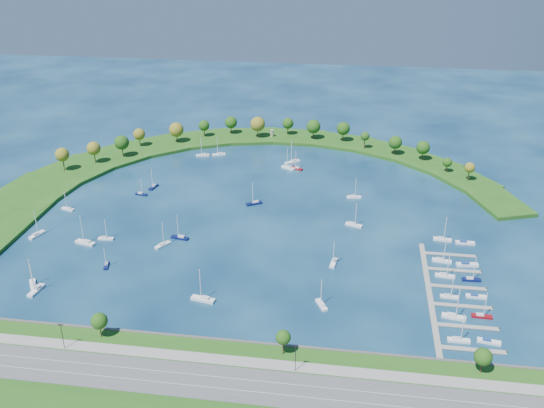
# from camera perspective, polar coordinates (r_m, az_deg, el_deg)

# --- Properties ---
(ground) EXTENTS (700.00, 700.00, 0.00)m
(ground) POSITION_cam_1_polar(r_m,az_deg,el_deg) (304.96, -1.06, -1.02)
(ground) COLOR #072141
(ground) RESTS_ON ground
(south_shoreline) EXTENTS (420.00, 43.10, 11.60)m
(south_shoreline) POSITION_cam_1_polar(r_m,az_deg,el_deg) (204.08, -6.80, -16.18)
(south_shoreline) COLOR #1F5216
(south_shoreline) RESTS_ON ground
(breakwater) EXTENTS (286.74, 247.64, 2.00)m
(breakwater) POSITION_cam_1_polar(r_m,az_deg,el_deg) (357.23, -7.17, 3.06)
(breakwater) COLOR #1F5216
(breakwater) RESTS_ON ground
(breakwater_trees) EXTENTS (238.64, 90.64, 14.23)m
(breakwater_trees) POSITION_cam_1_polar(r_m,az_deg,el_deg) (387.18, -2.14, 6.56)
(breakwater_trees) COLOR #382314
(breakwater_trees) RESTS_ON breakwater
(harbor_tower) EXTENTS (2.60, 2.60, 4.74)m
(harbor_tower) POSITION_cam_1_polar(r_m,az_deg,el_deg) (409.18, 0.00, 6.71)
(harbor_tower) COLOR gray
(harbor_tower) RESTS_ON breakwater
(dock_system) EXTENTS (24.28, 82.00, 1.60)m
(dock_system) POSITION_cam_1_polar(r_m,az_deg,el_deg) (251.88, 16.32, -8.29)
(dock_system) COLOR gray
(dock_system) RESTS_ON ground
(moored_boat_0) EXTENTS (8.03, 6.02, 11.77)m
(moored_boat_0) POSITION_cam_1_polar(r_m,az_deg,el_deg) (360.49, 2.35, 3.44)
(moored_boat_0) COLOR maroon
(moored_boat_0) RESTS_ON ground
(moored_boat_1) EXTENTS (7.41, 2.64, 10.68)m
(moored_boat_1) POSITION_cam_1_polar(r_m,az_deg,el_deg) (292.06, -15.45, -3.10)
(moored_boat_1) COLOR white
(moored_boat_1) RESTS_ON ground
(moored_boat_2) EXTENTS (8.63, 5.00, 12.24)m
(moored_boat_2) POSITION_cam_1_polar(r_m,az_deg,el_deg) (296.32, 7.74, -1.90)
(moored_boat_2) COLOR white
(moored_boat_2) RESTS_ON ground
(moored_boat_3) EXTENTS (8.63, 5.55, 12.34)m
(moored_boat_3) POSITION_cam_1_polar(r_m,az_deg,el_deg) (383.33, -5.04, 4.74)
(moored_boat_3) COLOR white
(moored_boat_3) RESTS_ON ground
(moored_boat_4) EXTENTS (8.69, 4.34, 12.30)m
(moored_boat_4) POSITION_cam_1_polar(r_m,az_deg,el_deg) (383.12, -6.56, 4.65)
(moored_boat_4) COLOR white
(moored_boat_4) RESTS_ON ground
(moored_boat_5) EXTENTS (8.49, 6.41, 12.46)m
(moored_boat_5) POSITION_cam_1_polar(r_m,az_deg,el_deg) (315.69, -1.70, 0.12)
(moored_boat_5) COLOR #0A1243
(moored_boat_5) RESTS_ON ground
(moored_boat_6) EXTENTS (3.46, 9.28, 13.32)m
(moored_boat_6) POSITION_cam_1_polar(r_m,az_deg,el_deg) (262.13, -21.40, -7.53)
(moored_boat_6) COLOR white
(moored_boat_6) RESTS_ON ground
(moored_boat_7) EXTENTS (10.15, 5.17, 14.37)m
(moored_boat_7) POSITION_cam_1_polar(r_m,az_deg,el_deg) (290.77, -17.23, -3.45)
(moored_boat_7) COLOR white
(moored_boat_7) RESTS_ON ground
(moored_boat_8) EXTENTS (6.31, 8.14, 12.03)m
(moored_boat_8) POSITION_cam_1_polar(r_m,az_deg,el_deg) (280.51, -10.29, -3.77)
(moored_boat_8) COLOR white
(moored_boat_8) RESTS_ON ground
(moored_boat_9) EXTENTS (7.92, 3.42, 11.27)m
(moored_boat_9) POSITION_cam_1_polar(r_m,az_deg,el_deg) (325.82, 7.75, 0.72)
(moored_boat_9) COLOR white
(moored_boat_9) RESTS_ON ground
(moored_boat_10) EXTENTS (5.44, 8.00, 11.52)m
(moored_boat_10) POSITION_cam_1_polar(r_m,az_deg,el_deg) (236.88, 4.70, -9.41)
(moored_boat_10) COLOR white
(moored_boat_10) RESTS_ON ground
(moored_boat_11) EXTENTS (6.93, 3.07, 9.85)m
(moored_boat_11) POSITION_cam_1_polar(r_m,az_deg,el_deg) (333.78, -12.26, 0.97)
(moored_boat_11) COLOR #0A1243
(moored_boat_11) RESTS_ON ground
(moored_boat_12) EXTENTS (3.73, 8.04, 11.40)m
(moored_boat_12) POSITION_cam_1_polar(r_m,az_deg,el_deg) (341.27, -11.14, 1.64)
(moored_boat_12) COLOR #0A1243
(moored_boat_12) RESTS_ON ground
(moored_boat_13) EXTENTS (7.41, 3.77, 10.49)m
(moored_boat_13) POSITION_cam_1_polar(r_m,az_deg,el_deg) (326.89, -18.74, -0.39)
(moored_boat_13) COLOR white
(moored_boat_13) RESTS_ON ground
(moored_boat_14) EXTENTS (3.27, 6.54, 9.26)m
(moored_boat_14) POSITION_cam_1_polar(r_m,az_deg,el_deg) (270.38, -15.39, -5.54)
(moored_boat_14) COLOR #0A1243
(moored_boat_14) RESTS_ON ground
(moored_boat_15) EXTENTS (5.05, 9.09, 12.87)m
(moored_boat_15) POSITION_cam_1_polar(r_m,az_deg,el_deg) (305.39, -21.34, -2.68)
(moored_boat_15) COLOR white
(moored_boat_15) RESTS_ON ground
(moored_boat_16) EXTENTS (8.67, 3.80, 12.33)m
(moored_boat_16) POSITION_cam_1_polar(r_m,az_deg,el_deg) (285.40, -8.70, -3.10)
(moored_boat_16) COLOR #0A1243
(moored_boat_16) RESTS_ON ground
(moored_boat_17) EXTENTS (3.33, 7.99, 11.39)m
(moored_boat_17) POSITION_cam_1_polar(r_m,az_deg,el_deg) (263.81, 5.84, -5.49)
(moored_boat_17) COLOR white
(moored_boat_17) RESTS_ON ground
(moored_boat_18) EXTENTS (9.37, 8.55, 14.60)m
(moored_boat_18) POSITION_cam_1_polar(r_m,az_deg,el_deg) (369.73, 1.96, 4.04)
(moored_boat_18) COLOR white
(moored_boat_18) RESTS_ON ground
(moored_boat_19) EXTENTS (9.96, 4.55, 14.14)m
(moored_boat_19) POSITION_cam_1_polar(r_m,az_deg,el_deg) (240.58, -6.52, -8.87)
(moored_boat_19) COLOR white
(moored_boat_19) RESTS_ON ground
(moored_boat_20) EXTENTS (6.46, 8.24, 12.20)m
(moored_boat_20) POSITION_cam_1_polar(r_m,az_deg,el_deg) (266.27, -21.66, -7.04)
(moored_boat_20) COLOR white
(moored_boat_20) RESTS_ON ground
(moored_boat_21) EXTENTS (8.89, 6.28, 12.89)m
(moored_boat_21) POSITION_cam_1_polar(r_m,az_deg,el_deg) (361.01, 1.55, 3.49)
(moored_boat_21) COLOR white
(moored_boat_21) RESTS_ON ground
(docked_boat_0) EXTENTS (7.89, 2.25, 11.58)m
(docked_boat_0) POSITION_cam_1_polar(r_m,az_deg,el_deg) (228.54, 17.23, -12.13)
(docked_boat_0) COLOR white
(docked_boat_0) RESTS_ON ground
(docked_boat_1) EXTENTS (8.33, 3.51, 1.65)m
(docked_boat_1) POSITION_cam_1_polar(r_m,az_deg,el_deg) (231.43, 19.80, -12.12)
(docked_boat_1) COLOR white
(docked_boat_1) RESTS_ON ground
(docked_boat_2) EXTENTS (9.21, 3.95, 13.10)m
(docked_boat_2) POSITION_cam_1_polar(r_m,az_deg,el_deg) (239.64, 16.79, -10.10)
(docked_boat_2) COLOR white
(docked_boat_2) RESTS_ON ground
(docked_boat_3) EXTENTS (7.68, 2.36, 11.20)m
(docked_boat_3) POSITION_cam_1_polar(r_m,az_deg,el_deg) (243.29, 19.21, -9.91)
(docked_boat_3) COLOR maroon
(docked_boat_3) RESTS_ON ground
(docked_boat_4) EXTENTS (7.27, 2.29, 10.59)m
(docked_boat_4) POSITION_cam_1_polar(r_m,az_deg,el_deg) (250.73, 16.42, -8.33)
(docked_boat_4) COLOR white
(docked_boat_4) RESTS_ON ground
(docked_boat_5) EXTENTS (7.99, 2.41, 1.62)m
(docked_boat_5) POSITION_cam_1_polar(r_m,az_deg,el_deg) (254.18, 18.71, -8.26)
(docked_boat_5) COLOR white
(docked_boat_5) RESTS_ON ground
(docked_boat_6) EXTENTS (8.29, 3.01, 11.94)m
(docked_boat_6) POSITION_cam_1_polar(r_m,az_deg,el_deg) (263.63, 16.03, -6.47)
(docked_boat_6) COLOR white
(docked_boat_6) RESTS_ON ground
(docked_boat_7) EXTENTS (7.72, 2.53, 11.20)m
(docked_boat_7) POSITION_cam_1_polar(r_m,az_deg,el_deg) (264.31, 18.32, -6.73)
(docked_boat_7) COLOR #0A1243
(docked_boat_7) RESTS_ON ground
(docked_boat_8) EXTENTS (8.49, 3.44, 12.12)m
(docked_boat_8) POSITION_cam_1_polar(r_m,az_deg,el_deg) (274.16, 15.74, -5.12)
(docked_boat_8) COLOR white
(docked_boat_8) RESTS_ON ground
(docked_boat_9) EXTENTS (9.56, 3.64, 1.90)m
(docked_boat_9) POSITION_cam_1_polar(r_m,az_deg,el_deg) (274.38, 17.94, -5.46)
(docked_boat_9) COLOR white
(docked_boat_9) RESTS_ON ground
(docked_boat_10) EXTENTS (8.52, 3.11, 12.26)m
(docked_boat_10) POSITION_cam_1_polar(r_m,az_deg,el_deg) (291.67, 15.80, -3.18)
(docked_boat_10) COLOR white
(docked_boat_10) RESTS_ON ground
(docked_boat_11) EXTENTS (8.69, 2.51, 1.77)m
(docked_boat_11) POSITION_cam_1_polar(r_m,az_deg,el_deg) (291.88, 17.76, -3.49)
(docked_boat_11) COLOR white
(docked_boat_11) RESTS_ON ground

